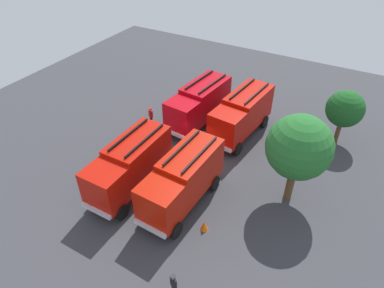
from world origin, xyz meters
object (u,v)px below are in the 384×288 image
at_px(firefighter_1, 151,115).
at_px(tree_1, 299,147).
at_px(fire_truck_1, 130,164).
at_px(fire_truck_0, 199,103).
at_px(firefighter_0, 173,284).
at_px(tree_0, 345,109).
at_px(traffic_cone_1, 188,100).
at_px(fire_truck_3, 182,179).
at_px(traffic_cone_0, 204,226).
at_px(fire_truck_2, 242,113).
at_px(traffic_cone_2, 145,206).

height_order(firefighter_1, tree_1, tree_1).
relative_size(fire_truck_1, tree_1, 1.10).
bearing_deg(fire_truck_0, fire_truck_1, 4.50).
xyz_separation_m(firefighter_1, tree_1, (2.84, 13.56, 3.45)).
distance_m(fire_truck_0, firefighter_0, 16.59).
bearing_deg(tree_0, traffic_cone_1, -87.61).
bearing_deg(fire_truck_0, traffic_cone_1, -130.47).
bearing_deg(fire_truck_1, fire_truck_3, 98.13).
distance_m(fire_truck_1, tree_1, 11.30).
distance_m(traffic_cone_0, traffic_cone_1, 15.98).
bearing_deg(fire_truck_2, fire_truck_0, -79.57).
bearing_deg(fire_truck_2, firefighter_1, -65.39).
distance_m(fire_truck_1, traffic_cone_1, 12.85).
relative_size(fire_truck_1, firefighter_0, 4.14).
bearing_deg(fire_truck_1, fire_truck_2, 157.59).
height_order(fire_truck_0, tree_1, tree_1).
bearing_deg(tree_0, fire_truck_1, -41.95).
relative_size(fire_truck_3, traffic_cone_2, 13.02).
relative_size(firefighter_1, tree_1, 0.26).
relative_size(fire_truck_0, tree_0, 1.58).
height_order(fire_truck_0, traffic_cone_0, fire_truck_0).
relative_size(fire_truck_2, traffic_cone_1, 12.85).
bearing_deg(fire_truck_3, firefighter_0, 29.02).
relative_size(tree_0, tree_1, 0.72).
bearing_deg(traffic_cone_2, fire_truck_2, 169.31).
bearing_deg(firefighter_1, fire_truck_0, 151.09).
relative_size(fire_truck_3, tree_0, 1.55).
xyz_separation_m(fire_truck_1, traffic_cone_2, (1.33, 2.08, -1.87)).
relative_size(fire_truck_0, firefighter_1, 4.31).
bearing_deg(firefighter_0, traffic_cone_0, 45.04).
bearing_deg(tree_0, traffic_cone_2, -33.89).
relative_size(traffic_cone_0, traffic_cone_2, 1.28).
bearing_deg(traffic_cone_2, traffic_cone_1, -161.76).
relative_size(fire_truck_0, firefighter_0, 4.25).
bearing_deg(fire_truck_3, traffic_cone_0, 62.31).
height_order(fire_truck_2, traffic_cone_0, fire_truck_2).
bearing_deg(fire_truck_0, fire_truck_3, 28.00).
relative_size(fire_truck_1, firefighter_1, 4.20).
relative_size(firefighter_1, traffic_cone_2, 3.07).
bearing_deg(tree_1, traffic_cone_1, -122.31).
distance_m(firefighter_0, traffic_cone_0, 4.71).
bearing_deg(firefighter_1, traffic_cone_0, 79.41).
height_order(tree_1, traffic_cone_2, tree_1).
relative_size(traffic_cone_0, traffic_cone_1, 1.24).
distance_m(firefighter_1, tree_0, 16.39).
height_order(fire_truck_3, traffic_cone_1, fire_truck_3).
xyz_separation_m(firefighter_1, traffic_cone_0, (8.23, 9.78, -0.61)).
bearing_deg(traffic_cone_2, firefighter_1, -147.51).
distance_m(fire_truck_1, firefighter_0, 8.93).
relative_size(firefighter_0, tree_0, 0.37).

